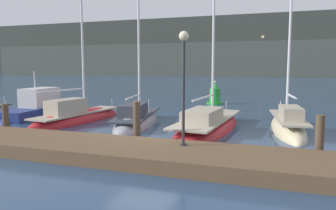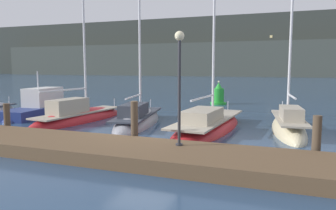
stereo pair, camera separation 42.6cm
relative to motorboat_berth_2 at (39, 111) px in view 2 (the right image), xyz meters
The scene contains 13 objects.
ground_plane 10.09m from the motorboat_berth_2, 25.52° to the right, with size 400.00×400.00×0.00m, color navy.
dock 11.25m from the motorboat_berth_2, 35.97° to the right, with size 35.32×2.80×0.45m, color brown.
mooring_pile_1 5.62m from the motorboat_berth_2, 62.13° to the right, with size 0.28×0.28×1.42m, color #4C3D2D.
mooring_pile_2 10.38m from the motorboat_berth_2, 28.57° to the right, with size 0.28×0.28×1.76m, color #4C3D2D.
mooring_pile_3 16.36m from the motorboat_berth_2, 17.65° to the right, with size 0.28×0.28×1.54m, color #4C3D2D.
motorboat_berth_2 is the anchor object (origin of this frame).
sailboat_berth_3 3.68m from the motorboat_berth_2, 13.75° to the right, with size 2.45×7.41×10.48m.
sailboat_berth_4 7.15m from the motorboat_berth_2, ahead, with size 3.05×7.06×10.10m.
sailboat_berth_5 11.09m from the motorboat_berth_2, ahead, with size 2.76×8.43×10.81m.
sailboat_berth_6 14.74m from the motorboat_berth_2, ahead, with size 2.16×6.19×8.03m.
channel_buoy 13.95m from the motorboat_berth_2, 48.53° to the left, with size 1.32×1.32×1.93m.
dock_lamppost 13.08m from the motorboat_berth_2, 28.08° to the right, with size 0.32×0.32×3.79m.
hillside_backdrop 99.72m from the motorboat_berth_2, 87.43° to the left, with size 240.00×23.00×19.85m.
Camera 2 is at (5.60, -11.92, 3.08)m, focal length 35.00 mm.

